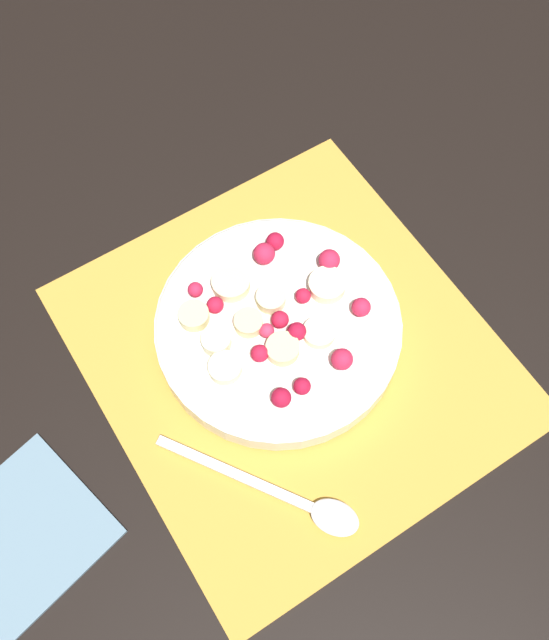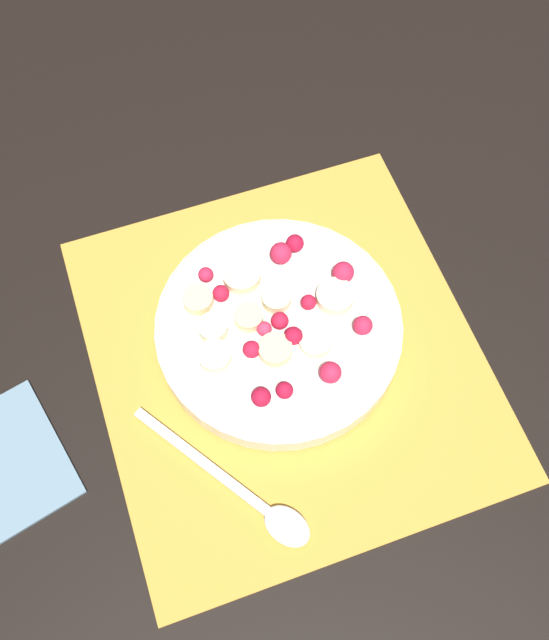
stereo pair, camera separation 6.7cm
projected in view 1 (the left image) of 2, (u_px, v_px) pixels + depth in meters
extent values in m
plane|color=black|center=(290.00, 353.00, 0.70)|extent=(3.00, 3.00, 0.00)
cube|color=gold|center=(290.00, 351.00, 0.70)|extent=(0.39, 0.36, 0.01)
cylinder|color=silver|center=(274.00, 330.00, 0.69)|extent=(0.24, 0.24, 0.02)
torus|color=silver|center=(274.00, 326.00, 0.68)|extent=(0.24, 0.24, 0.01)
cylinder|color=white|center=(274.00, 324.00, 0.68)|extent=(0.21, 0.21, 0.00)
cylinder|color=#F4EAB7|center=(327.00, 285.00, 0.69)|extent=(0.04, 0.04, 0.01)
cylinder|color=beige|center=(194.00, 316.00, 0.67)|extent=(0.04, 0.04, 0.01)
cylinder|color=#F4EAB7|center=(319.00, 333.00, 0.67)|extent=(0.04, 0.04, 0.01)
cylinder|color=beige|center=(231.00, 283.00, 0.69)|extent=(0.05, 0.05, 0.01)
cylinder|color=beige|center=(249.00, 323.00, 0.67)|extent=(0.03, 0.03, 0.01)
cylinder|color=#F4EAB7|center=(225.00, 368.00, 0.65)|extent=(0.04, 0.04, 0.01)
cylinder|color=#F4EAB7|center=(216.00, 341.00, 0.66)|extent=(0.04, 0.04, 0.01)
cylinder|color=beige|center=(283.00, 349.00, 0.66)|extent=(0.04, 0.04, 0.01)
cylinder|color=beige|center=(271.00, 299.00, 0.68)|extent=(0.03, 0.03, 0.01)
sphere|color=#B21433|center=(295.00, 329.00, 0.66)|extent=(0.02, 0.02, 0.02)
sphere|color=#D12347|center=(361.00, 307.00, 0.67)|extent=(0.02, 0.02, 0.02)
sphere|color=red|center=(282.00, 319.00, 0.67)|extent=(0.02, 0.02, 0.02)
sphere|color=#B21433|center=(281.00, 398.00, 0.63)|extent=(0.02, 0.02, 0.02)
sphere|color=#D12347|center=(342.00, 359.00, 0.65)|extent=(0.02, 0.02, 0.02)
sphere|color=#D12347|center=(264.00, 254.00, 0.70)|extent=(0.02, 0.02, 0.02)
sphere|color=red|center=(303.00, 296.00, 0.68)|extent=(0.02, 0.02, 0.02)
sphere|color=#D12347|center=(329.00, 260.00, 0.69)|extent=(0.02, 0.02, 0.02)
sphere|color=red|center=(257.00, 350.00, 0.66)|extent=(0.02, 0.02, 0.02)
sphere|color=#B21433|center=(302.00, 386.00, 0.64)|extent=(0.02, 0.02, 0.02)
sphere|color=red|center=(215.00, 305.00, 0.68)|extent=(0.02, 0.02, 0.02)
sphere|color=#B21433|center=(275.00, 241.00, 0.71)|extent=(0.02, 0.02, 0.02)
sphere|color=#DB3356|center=(267.00, 331.00, 0.67)|extent=(0.01, 0.01, 0.01)
sphere|color=#D12347|center=(195.00, 290.00, 0.68)|extent=(0.02, 0.02, 0.02)
cube|color=silver|center=(234.00, 474.00, 0.64)|extent=(0.13, 0.09, 0.00)
ellipsoid|color=silver|center=(335.00, 518.00, 0.62)|extent=(0.05, 0.05, 0.01)
cube|color=slate|center=(15.00, 541.00, 0.62)|extent=(0.16, 0.17, 0.01)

